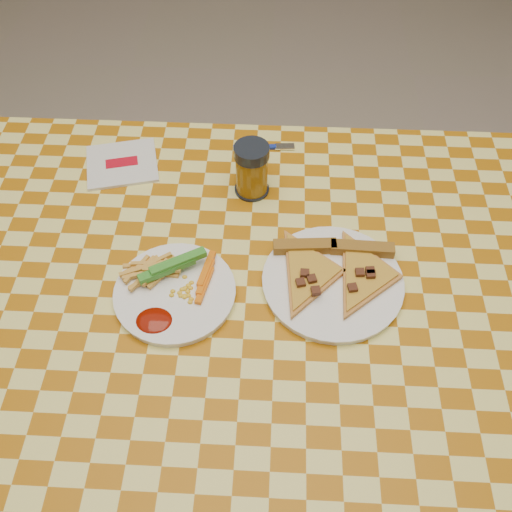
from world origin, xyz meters
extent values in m
plane|color=#BCA897|center=(0.00, 0.00, 0.00)|extent=(8.00, 8.00, 0.00)
cylinder|color=silver|center=(-0.54, 0.34, 0.35)|extent=(0.06, 0.06, 0.71)
cylinder|color=silver|center=(0.54, 0.34, 0.35)|extent=(0.06, 0.06, 0.71)
cube|color=brown|center=(0.00, 0.00, 0.73)|extent=(1.20, 0.80, 0.04)
cylinder|color=white|center=(-0.12, -0.03, 0.76)|extent=(0.21, 0.21, 0.01)
cylinder|color=white|center=(0.15, 0.01, 0.76)|extent=(0.26, 0.26, 0.01)
cube|color=#10620F|center=(-0.13, 0.01, 0.79)|extent=(0.11, 0.08, 0.02)
cube|color=orange|center=(-0.07, 0.00, 0.78)|extent=(0.06, 0.09, 0.02)
ellipsoid|color=#730E02|center=(-0.15, -0.09, 0.77)|extent=(0.06, 0.05, 0.01)
cube|color=#906020|center=(0.10, 0.08, 0.78)|extent=(0.11, 0.03, 0.02)
cube|color=#906020|center=(0.20, 0.08, 0.78)|extent=(0.11, 0.03, 0.02)
cylinder|color=black|center=(0.00, 0.24, 0.76)|extent=(0.07, 0.07, 0.01)
cylinder|color=#80530D|center=(0.00, 0.24, 0.80)|extent=(0.06, 0.06, 0.09)
cylinder|color=black|center=(0.00, 0.24, 0.86)|extent=(0.07, 0.07, 0.02)
cube|color=silver|center=(-0.28, 0.30, 0.76)|extent=(0.17, 0.16, 0.01)
cube|color=red|center=(-0.28, 0.30, 0.76)|extent=(0.07, 0.04, 0.00)
cube|color=navy|center=(0.00, 0.36, 0.76)|extent=(0.09, 0.02, 0.01)
cube|color=silver|center=(0.06, 0.37, 0.76)|extent=(0.04, 0.02, 0.00)
camera|label=1|loc=(0.04, -0.57, 1.57)|focal=40.00mm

